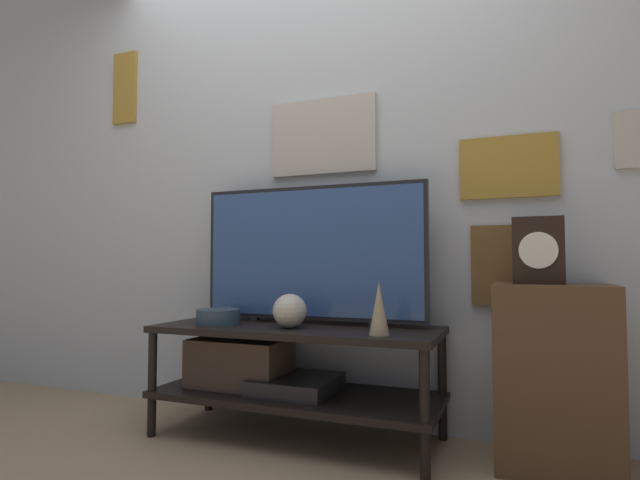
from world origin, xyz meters
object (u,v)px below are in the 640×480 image
(television, at_px, (311,253))
(mantel_clock, at_px, (538,251))
(vase_round_glass, at_px, (289,311))
(vase_wide_bowl, at_px, (218,317))
(vase_slim_bronze, at_px, (379,308))

(television, xyz_separation_m, mantel_clock, (1.01, -0.06, -0.00))
(vase_round_glass, xyz_separation_m, vase_wide_bowl, (-0.37, 0.00, -0.04))
(television, xyz_separation_m, vase_slim_bronze, (0.41, -0.25, -0.23))
(vase_round_glass, bearing_deg, vase_slim_bronze, -9.14)
(television, relative_size, vase_round_glass, 7.37)
(vase_round_glass, relative_size, vase_wide_bowl, 0.73)
(vase_slim_bronze, bearing_deg, television, 148.15)
(vase_slim_bronze, xyz_separation_m, mantel_clock, (0.60, 0.19, 0.23))
(vase_wide_bowl, xyz_separation_m, mantel_clock, (1.41, 0.12, 0.31))
(vase_wide_bowl, relative_size, mantel_clock, 0.78)
(television, relative_size, mantel_clock, 4.23)
(television, relative_size, vase_wide_bowl, 5.42)
(vase_round_glass, height_order, vase_slim_bronze, vase_slim_bronze)
(vase_round_glass, relative_size, vase_slim_bronze, 0.71)
(vase_slim_bronze, distance_m, vase_wide_bowl, 0.82)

